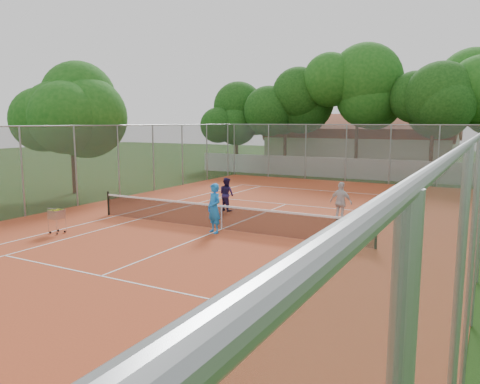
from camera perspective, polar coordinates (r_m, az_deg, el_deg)
The scene contains 12 objects.
ground at distance 18.36m, azimuth -2.25°, elevation -4.63°, with size 120.00×120.00×0.00m, color #17330E.
court_pad at distance 18.36m, azimuth -2.25°, elevation -4.60°, with size 18.00×34.00×0.02m, color #AF4422.
court_lines at distance 18.35m, azimuth -2.25°, elevation -4.56°, with size 10.98×23.78×0.01m, color white.
tennis_net at distance 18.25m, azimuth -2.26°, elevation -3.07°, with size 11.88×0.10×0.98m, color black.
perimeter_fence at distance 18.01m, azimuth -2.29°, elevation 1.58°, with size 18.00×34.00×4.00m, color slate.
boundary_wall at distance 35.71m, azimuth 13.61°, elevation 2.79°, with size 26.00×0.30×1.50m, color silver.
clubhouse at distance 45.77m, azimuth 14.54°, elevation 5.79°, with size 16.40×9.00×4.40m, color beige.
tropical_trees at distance 38.46m, azimuth 15.02°, elevation 9.47°, with size 29.00×19.00×10.00m, color #10380E.
player_near at distance 17.63m, azimuth -3.17°, elevation -1.99°, with size 0.69×0.45×1.88m, color #1A7EE2.
player_far_left at distance 22.03m, azimuth -1.64°, elevation -0.27°, with size 0.77×0.60×1.58m, color #21194B.
player_far_right at distance 19.84m, azimuth 12.22°, elevation -1.25°, with size 1.00×0.42×1.71m, color silver.
ball_hopper at distance 18.87m, azimuth -21.42°, elevation -3.25°, with size 0.48×0.48×0.99m, color silver.
Camera 1 is at (9.20, -15.33, 4.18)m, focal length 35.00 mm.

